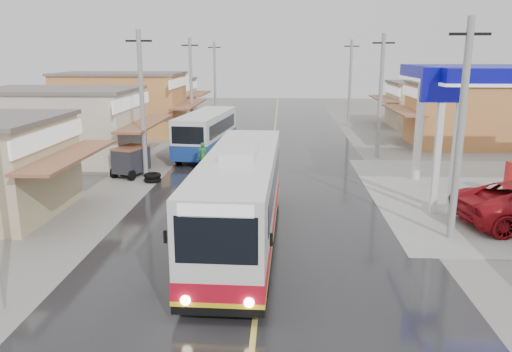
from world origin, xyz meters
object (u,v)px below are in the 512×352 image
object	(u,v)px
coach_bus	(241,198)
cyclist	(203,163)
second_bus	(207,132)
tricycle_near	(131,159)
tyre_stack	(153,178)

from	to	relation	value
coach_bus	cyclist	bearing A→B (deg)	107.17
coach_bus	second_bus	bearing A→B (deg)	104.12
tricycle_near	coach_bus	bearing A→B (deg)	-38.13
coach_bus	tyre_stack	size ratio (longest dim) A/B	12.51
cyclist	tyre_stack	xyz separation A→B (m)	(-2.45, -2.12, -0.37)
second_bus	tyre_stack	bearing A→B (deg)	-97.28
second_bus	tricycle_near	xyz separation A→B (m)	(-3.35, -6.31, -0.58)
tricycle_near	tyre_stack	bearing A→B (deg)	-21.94
second_bus	tricycle_near	bearing A→B (deg)	-111.48
second_bus	tricycle_near	world-z (taller)	second_bus
cyclist	tricycle_near	distance (m)	4.08
tricycle_near	tyre_stack	distance (m)	2.06
coach_bus	tyre_stack	world-z (taller)	coach_bus
second_bus	tyre_stack	distance (m)	7.84
coach_bus	cyclist	world-z (taller)	coach_bus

